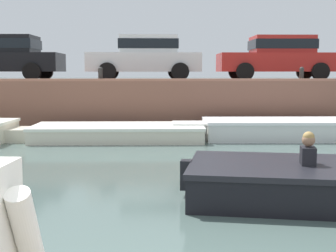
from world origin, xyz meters
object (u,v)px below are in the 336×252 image
object	(u,v)px
car_leftmost_black	(3,56)
mooring_bollard_east	(302,73)
boat_moored_east_white	(279,129)
mooring_bollard_mid	(100,73)
boat_moored_central_cream	(110,133)
car_left_inner_white	(145,56)
car_centre_red	(279,56)

from	to	relation	value
car_leftmost_black	mooring_bollard_east	xyz separation A→B (m)	(9.96, -1.85, -0.61)
boat_moored_east_white	mooring_bollard_mid	xyz separation A→B (m)	(-5.24, 1.63, 1.58)
mooring_bollard_mid	boat_moored_central_cream	bearing A→B (deg)	-76.15
boat_moored_central_cream	boat_moored_east_white	world-z (taller)	boat_moored_east_white
boat_moored_central_cream	mooring_bollard_mid	xyz separation A→B (m)	(-0.45, 1.84, 1.64)
car_left_inner_white	mooring_bollard_mid	xyz separation A→B (m)	(-1.37, -1.85, -0.61)
car_leftmost_black	car_centre_red	bearing A→B (deg)	0.00
boat_moored_east_white	car_leftmost_black	bearing A→B (deg)	158.46
boat_moored_central_cream	mooring_bollard_mid	size ratio (longest dim) A/B	12.63
boat_moored_east_white	mooring_bollard_mid	size ratio (longest dim) A/B	12.73
car_left_inner_white	boat_moored_east_white	bearing A→B (deg)	-42.08
mooring_bollard_mid	car_centre_red	bearing A→B (deg)	16.89
car_left_inner_white	boat_moored_central_cream	bearing A→B (deg)	-103.97
boat_moored_east_white	boat_moored_central_cream	bearing A→B (deg)	-177.55
car_centre_red	mooring_bollard_mid	size ratio (longest dim) A/B	9.32
car_centre_red	mooring_bollard_east	bearing A→B (deg)	-81.97
car_leftmost_black	car_left_inner_white	world-z (taller)	same
boat_moored_central_cream	mooring_bollard_mid	bearing A→B (deg)	103.85
boat_moored_central_cream	car_leftmost_black	distance (m)	5.92
boat_moored_central_cream	mooring_bollard_east	distance (m)	6.40
car_centre_red	car_leftmost_black	bearing A→B (deg)	-180.00
car_centre_red	boat_moored_central_cream	bearing A→B (deg)	-146.82
mooring_bollard_mid	mooring_bollard_east	bearing A→B (deg)	0.00
car_left_inner_white	mooring_bollard_mid	world-z (taller)	car_left_inner_white
car_left_inner_white	mooring_bollard_east	bearing A→B (deg)	-20.39
boat_moored_central_cream	car_leftmost_black	bearing A→B (deg)	137.66
boat_moored_central_cream	car_centre_red	bearing A→B (deg)	33.18
boat_moored_central_cream	car_left_inner_white	size ratio (longest dim) A/B	1.41
car_leftmost_black	car_centre_red	xyz separation A→B (m)	(9.70, 0.00, 0.00)
boat_moored_east_white	car_leftmost_black	size ratio (longest dim) A/B	1.35
car_leftmost_black	mooring_bollard_mid	distance (m)	4.09
mooring_bollard_east	car_centre_red	bearing A→B (deg)	98.03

